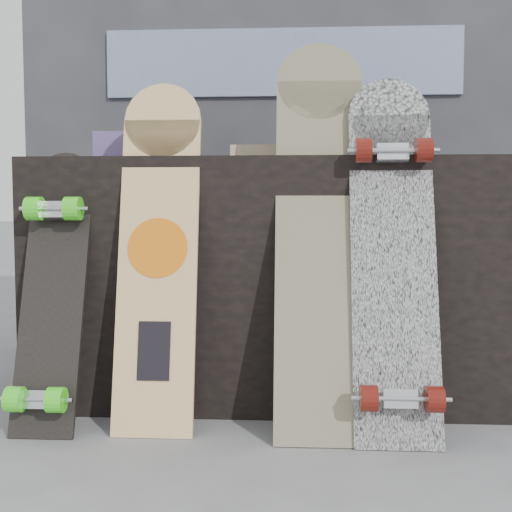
# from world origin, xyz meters

# --- Properties ---
(ground) EXTENTS (60.00, 60.00, 0.00)m
(ground) POSITION_xyz_m (0.00, 0.00, 0.00)
(ground) COLOR slate
(ground) RESTS_ON ground
(vendor_table) EXTENTS (1.60, 0.60, 0.80)m
(vendor_table) POSITION_xyz_m (0.00, 0.50, 0.40)
(vendor_table) COLOR black
(vendor_table) RESTS_ON ground
(booth) EXTENTS (2.40, 0.22, 2.20)m
(booth) POSITION_xyz_m (0.00, 1.35, 1.10)
(booth) COLOR #333338
(booth) RESTS_ON ground
(merch_box_purple) EXTENTS (0.18, 0.12, 0.10)m
(merch_box_purple) POSITION_xyz_m (-0.53, 0.48, 0.85)
(merch_box_purple) COLOR #4C3267
(merch_box_purple) RESTS_ON vendor_table
(merch_box_small) EXTENTS (0.14, 0.14, 0.12)m
(merch_box_small) POSITION_xyz_m (0.42, 0.53, 0.86)
(merch_box_small) COLOR #4C3267
(merch_box_small) RESTS_ON vendor_table
(merch_box_flat) EXTENTS (0.22, 0.10, 0.06)m
(merch_box_flat) POSITION_xyz_m (-0.06, 0.54, 0.83)
(merch_box_flat) COLOR #D1B78C
(merch_box_flat) RESTS_ON vendor_table
(longboard_geisha) EXTENTS (0.23, 0.25, 1.02)m
(longboard_geisha) POSITION_xyz_m (-0.35, 0.16, 0.54)
(longboard_geisha) COLOR beige
(longboard_geisha) RESTS_ON ground
(longboard_celtic) EXTENTS (0.26, 0.39, 1.16)m
(longboard_celtic) POSITION_xyz_m (0.13, 0.19, 0.62)
(longboard_celtic) COLOR beige
(longboard_celtic) RESTS_ON ground
(longboard_cascadia) EXTENTS (0.24, 0.38, 1.04)m
(longboard_cascadia) POSITION_xyz_m (0.33, 0.13, 0.54)
(longboard_cascadia) COLOR silver
(longboard_cascadia) RESTS_ON ground
(skateboard_dark) EXTENTS (0.19, 0.33, 0.82)m
(skateboard_dark) POSITION_xyz_m (-0.65, 0.12, 0.42)
(skateboard_dark) COLOR black
(skateboard_dark) RESTS_ON ground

